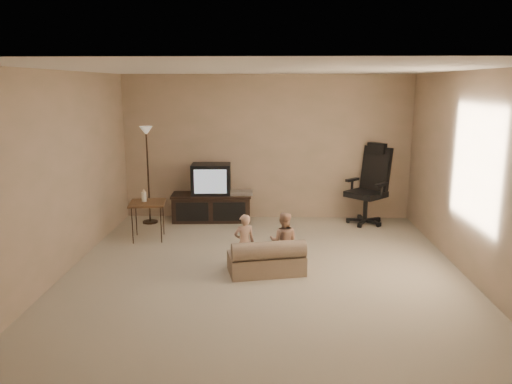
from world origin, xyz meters
TOP-DOWN VIEW (x-y plane):
  - floor at (0.00, 0.00)m, footprint 5.50×5.50m
  - room_shell at (0.00, 0.00)m, footprint 5.50×5.50m
  - tv_stand at (-0.95, 2.49)m, footprint 1.41×0.58m
  - office_chair at (1.74, 2.41)m, footprint 0.89×0.89m
  - side_table at (-1.80, 1.40)m, footprint 0.59×0.59m
  - floor_lamp at (-2.00, 2.31)m, footprint 0.26×0.26m
  - child_sofa at (0.03, 0.01)m, footprint 1.02×0.71m
  - toddler_left at (-0.26, 0.12)m, footprint 0.32×0.27m
  - toddler_right at (0.24, 0.17)m, footprint 0.39×0.25m

SIDE VIEW (x-z plane):
  - floor at x=0.00m, z-range 0.00..0.00m
  - child_sofa at x=0.03m, z-range -0.04..0.41m
  - toddler_left at x=-0.26m, z-range 0.00..0.74m
  - toddler_right at x=0.24m, z-range 0.00..0.75m
  - tv_stand at x=-0.95m, z-range -0.08..0.91m
  - office_chair at x=1.74m, z-range -0.19..1.17m
  - side_table at x=-1.80m, z-range 0.17..0.96m
  - floor_lamp at x=-2.00m, z-range 0.38..2.03m
  - room_shell at x=0.00m, z-range -1.23..4.27m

